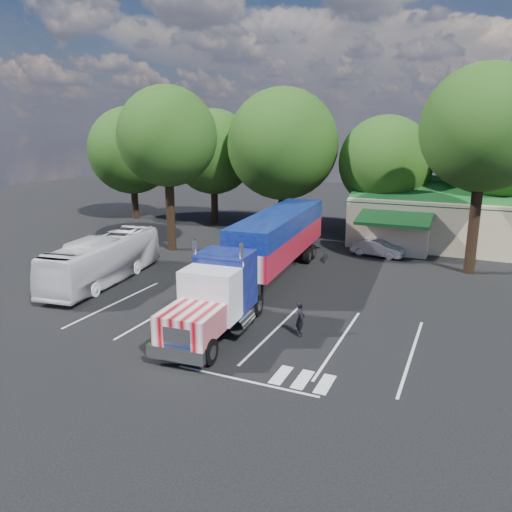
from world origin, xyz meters
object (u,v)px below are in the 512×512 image
at_px(woman, 300,318).
at_px(silver_sedan, 378,248).
at_px(semi_truck, 266,248).
at_px(tour_bus, 104,259).
at_px(bicycle, 326,255).

xyz_separation_m(woman, silver_sedan, (0.50, 16.47, -0.20)).
relative_size(semi_truck, woman, 12.55).
distance_m(semi_truck, silver_sedan, 11.61).
bearing_deg(tour_bus, semi_truck, 9.82).
bearing_deg(semi_truck, tour_bus, -166.54).
distance_m(bicycle, tour_bus, 15.62).
height_order(woman, bicycle, woman).
distance_m(semi_truck, bicycle, 7.93).
bearing_deg(silver_sedan, tour_bus, 140.67).
height_order(bicycle, tour_bus, tour_bus).
xyz_separation_m(bicycle, tour_bus, (-11.42, -10.61, 1.04)).
height_order(tour_bus, silver_sedan, tour_bus).
distance_m(bicycle, silver_sedan, 4.34).
xyz_separation_m(semi_truck, tour_bus, (-9.79, -3.13, -1.03)).
distance_m(woman, tour_bus, 14.44).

